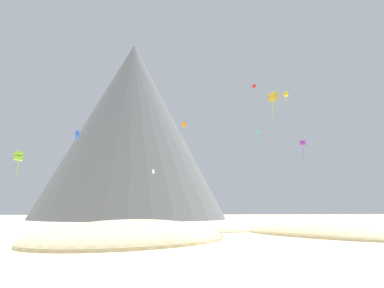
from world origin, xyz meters
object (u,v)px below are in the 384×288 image
(kite_red_high, at_px, (254,86))
(bush_scatter_east, at_px, (213,233))
(kite_yellow_high, at_px, (286,94))
(kite_lime_low, at_px, (19,156))
(kite_gold_mid, at_px, (273,97))
(kite_violet_mid, at_px, (303,143))
(bush_ridge_crest, at_px, (235,229))
(kite_white_low, at_px, (153,171))
(rock_massif, at_px, (133,136))
(kite_blue_low, at_px, (78,135))
(kite_cyan_mid, at_px, (257,135))
(bush_mid_center, at_px, (109,237))
(kite_orange_mid, at_px, (184,124))

(kite_red_high, bearing_deg, bush_scatter_east, 138.72)
(kite_red_high, bearing_deg, kite_yellow_high, -179.36)
(kite_lime_low, xyz_separation_m, kite_gold_mid, (45.57, 2.84, 13.23))
(kite_violet_mid, height_order, kite_lime_low, kite_violet_mid)
(kite_gold_mid, distance_m, kite_red_high, 24.35)
(bush_ridge_crest, distance_m, kite_white_low, 40.32)
(kite_lime_low, xyz_separation_m, kite_white_low, (23.87, 27.91, 0.55))
(bush_ridge_crest, relative_size, rock_massif, 0.02)
(kite_blue_low, bearing_deg, kite_red_high, -27.35)
(bush_scatter_east, bearing_deg, kite_blue_low, 154.02)
(kite_violet_mid, relative_size, kite_cyan_mid, 0.95)
(kite_lime_low, relative_size, kite_red_high, 1.85)
(kite_cyan_mid, bearing_deg, kite_red_high, -110.52)
(rock_massif, bearing_deg, bush_mid_center, -91.84)
(bush_ridge_crest, distance_m, kite_orange_mid, 39.95)
(bush_mid_center, bearing_deg, bush_ridge_crest, 38.20)
(kite_orange_mid, xyz_separation_m, kite_white_low, (-6.98, 4.71, -11.09))
(rock_massif, distance_m, kite_orange_mid, 41.55)
(bush_scatter_east, height_order, kite_lime_low, kite_lime_low)
(kite_violet_mid, height_order, kite_white_low, kite_violet_mid)
(kite_violet_mid, xyz_separation_m, kite_red_high, (-5.00, 15.86, 17.51))
(bush_scatter_east, relative_size, kite_violet_mid, 0.71)
(kite_orange_mid, xyz_separation_m, kite_red_high, (18.51, 1.71, 11.15))
(bush_scatter_east, xyz_separation_m, kite_orange_mid, (2.37, 42.34, 23.15))
(bush_mid_center, height_order, kite_white_low, kite_white_low)
(kite_lime_low, bearing_deg, kite_white_low, -62.09)
(kite_violet_mid, distance_m, kite_yellow_high, 12.71)
(bush_ridge_crest, height_order, kite_violet_mid, kite_violet_mid)
(kite_cyan_mid, relative_size, kite_lime_low, 0.88)
(rock_massif, relative_size, kite_red_high, 32.63)
(bush_ridge_crest, height_order, rock_massif, rock_massif)
(kite_violet_mid, bearing_deg, kite_lime_low, 63.52)
(kite_blue_low, height_order, kite_gold_mid, kite_gold_mid)
(kite_blue_low, relative_size, kite_gold_mid, 0.26)
(kite_cyan_mid, bearing_deg, rock_massif, -64.08)
(rock_massif, bearing_deg, bush_ridge_crest, -78.09)
(bush_mid_center, bearing_deg, rock_massif, 88.16)
(kite_blue_low, distance_m, kite_white_low, 40.61)
(kite_gold_mid, bearing_deg, kite_white_low, 175.76)
(kite_orange_mid, bearing_deg, bush_mid_center, 75.66)
(kite_cyan_mid, bearing_deg, bush_scatter_east, 59.00)
(bush_scatter_east, xyz_separation_m, kite_lime_low, (-28.49, 19.14, 11.51))
(bush_ridge_crest, xyz_separation_m, kite_cyan_mid, (11.94, 23.35, 19.30))
(kite_gold_mid, height_order, kite_red_high, kite_red_high)
(kite_violet_mid, xyz_separation_m, kite_cyan_mid, (-8.34, 5.13, 2.48))
(rock_massif, bearing_deg, kite_yellow_high, -55.63)
(bush_scatter_east, xyz_separation_m, bush_mid_center, (-12.34, -4.14, -0.07))
(bush_mid_center, bearing_deg, kite_orange_mid, 72.45)
(kite_blue_low, relative_size, kite_white_low, 1.46)
(rock_massif, xyz_separation_m, kite_yellow_high, (33.96, -49.67, 1.21))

